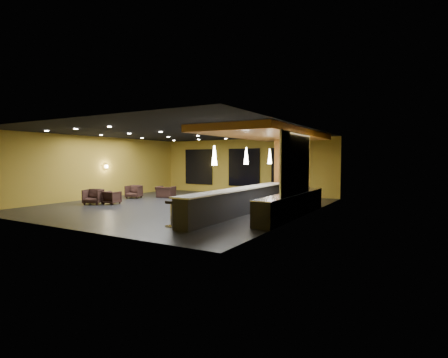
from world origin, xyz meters
The scene contains 34 objects.
floor centered at (0.00, 0.00, -0.05)m, with size 12.00×13.00×0.10m, color black.
ceiling centered at (0.00, 0.00, 3.55)m, with size 12.00×13.00×0.10m, color black.
wall_back centered at (0.00, 6.55, 1.75)m, with size 12.00×0.10×3.50m, color olive.
wall_front centered at (0.00, -6.55, 1.75)m, with size 12.00×0.10×3.50m, color olive.
wall_left centered at (-6.05, 0.00, 1.75)m, with size 0.10×13.00×3.50m, color olive.
wall_right centered at (6.05, 0.00, 1.75)m, with size 0.10×13.00×3.50m, color olive.
wood_soffit centered at (4.00, 1.00, 3.36)m, with size 3.60×8.00×0.28m, color #9C622D.
window_left centered at (-3.50, 6.44, 1.70)m, with size 2.20×0.06×2.40m, color black.
window_center centered at (0.00, 6.44, 1.70)m, with size 2.20×0.06×2.40m, color black.
window_right centered at (3.00, 6.44, 1.70)m, with size 2.20×0.06×2.40m, color black.
tile_backsplash centered at (5.96, -1.00, 2.00)m, with size 0.06×3.20×2.40m, color white.
bar_counter centered at (3.65, -1.00, 0.50)m, with size 0.60×8.00×1.00m, color black.
bar_top centered at (3.65, -1.00, 1.02)m, with size 0.78×8.10×0.05m, color silver.
prep_counter centered at (5.65, -0.50, 0.43)m, with size 0.70×6.00×0.86m, color black.
prep_top centered at (5.65, -0.50, 0.89)m, with size 0.72×6.00×0.03m, color silver.
wall_shelf_lower centered at (5.82, -1.20, 1.60)m, with size 0.30×1.50×0.03m, color silver.
wall_shelf_upper centered at (5.82, -1.20, 2.05)m, with size 0.30×1.50×0.03m, color silver.
column centered at (3.65, 3.60, 1.75)m, with size 0.60×0.60×3.50m, color brown.
wall_sconce centered at (-5.88, 0.50, 1.80)m, with size 0.22×0.22×0.22m, color #FFE5B2.
pendant_0 centered at (3.65, -3.00, 2.35)m, with size 0.20×0.20×0.70m, color white.
pendant_1 centered at (3.65, -0.50, 2.35)m, with size 0.20×0.20×0.70m, color white.
pendant_2 centered at (3.65, 2.00, 2.35)m, with size 0.20×0.20×0.70m, color white.
staff_a centered at (4.67, 1.67, 0.76)m, with size 0.56×0.37×1.53m, color black.
staff_b centered at (4.49, 2.35, 0.93)m, with size 0.90×0.70×1.86m, color black.
staff_c centered at (5.25, 2.15, 0.81)m, with size 0.79×0.51×1.62m, color black.
armchair_a centered at (-4.03, -1.95, 0.38)m, with size 0.80×0.83×0.75m, color black.
armchair_b centered at (-3.30, -1.45, 0.33)m, with size 0.70×0.72×0.65m, color black.
armchair_c centered at (-4.29, 1.06, 0.37)m, with size 0.78×0.81×0.73m, color black.
armchair_d centered at (-2.96, 2.26, 0.32)m, with size 0.98×0.86×0.64m, color black.
bar_stool_0 centered at (2.93, -4.52, 0.55)m, with size 0.44×0.44×0.86m.
bar_stool_1 centered at (2.97, -2.69, 0.54)m, with size 0.42×0.42×0.84m.
bar_stool_2 centered at (2.74, -1.07, 0.52)m, with size 0.41×0.41×0.81m.
bar_stool_3 centered at (2.84, 0.57, 0.56)m, with size 0.44×0.44×0.87m.
bar_stool_4 centered at (2.99, 2.39, 0.47)m, with size 0.37×0.37×0.73m.
Camera 1 is at (10.16, -13.47, 2.22)m, focal length 28.00 mm.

